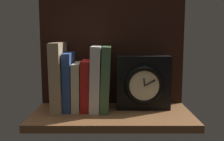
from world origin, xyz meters
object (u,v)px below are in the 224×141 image
at_px(book_red_requiem, 86,85).
at_px(book_cream_twain, 77,86).
at_px(book_white_catcher, 96,78).
at_px(book_tan_shortstories, 59,76).
at_px(book_green_romantic, 105,78).
at_px(framed_clock, 143,83).
at_px(book_blue_modern, 68,81).

bearing_deg(book_red_requiem, book_cream_twain, 180.00).
distance_m(book_red_requiem, book_white_catcher, 0.05).
xyz_separation_m(book_tan_shortstories, book_white_catcher, (0.14, 0.00, -0.01)).
xyz_separation_m(book_white_catcher, book_green_romantic, (0.04, 0.00, -0.00)).
distance_m(book_tan_shortstories, book_cream_twain, 0.08).
distance_m(book_cream_twain, book_red_requiem, 0.03).
xyz_separation_m(book_cream_twain, book_white_catcher, (0.07, 0.00, 0.03)).
bearing_deg(framed_clock, book_blue_modern, -179.48).
bearing_deg(book_green_romantic, book_blue_modern, 180.00).
height_order(book_red_requiem, book_green_romantic, book_green_romantic).
xyz_separation_m(book_red_requiem, book_green_romantic, (0.07, 0.00, 0.03)).
bearing_deg(book_green_romantic, book_tan_shortstories, 180.00).
bearing_deg(book_white_catcher, book_blue_modern, 180.00).
distance_m(book_red_requiem, book_green_romantic, 0.08).
relative_size(book_blue_modern, book_cream_twain, 1.21).
relative_size(book_blue_modern, book_green_romantic, 0.90).
relative_size(book_blue_modern, framed_clock, 1.06).
height_order(book_tan_shortstories, book_blue_modern, book_tan_shortstories).
height_order(book_red_requiem, book_white_catcher, book_white_catcher).
distance_m(book_cream_twain, book_green_romantic, 0.11).
height_order(book_tan_shortstories, book_cream_twain, book_tan_shortstories).
relative_size(book_blue_modern, book_red_requiem, 1.15).
relative_size(book_red_requiem, framed_clock, 0.92).
xyz_separation_m(book_tan_shortstories, book_cream_twain, (0.07, 0.00, -0.04)).
bearing_deg(book_tan_shortstories, book_blue_modern, 0.00).
height_order(book_white_catcher, framed_clock, book_white_catcher).
distance_m(book_tan_shortstories, book_red_requiem, 0.11).
relative_size(book_tan_shortstories, book_green_romantic, 1.06).
bearing_deg(book_blue_modern, book_cream_twain, 0.00).
bearing_deg(book_green_romantic, book_white_catcher, 180.00).
bearing_deg(book_red_requiem, book_white_catcher, 0.00).
xyz_separation_m(book_green_romantic, framed_clock, (0.14, 0.00, -0.02)).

